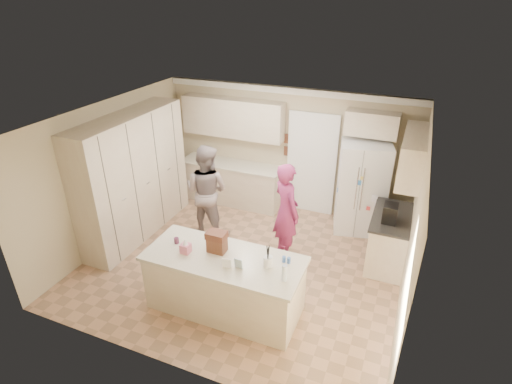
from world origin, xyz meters
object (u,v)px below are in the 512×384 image
at_px(dollhouse_body, 217,245).
at_px(teen_girl, 286,211).
at_px(utensil_crock, 268,262).
at_px(teen_boy, 207,191).
at_px(refrigerator, 362,188).
at_px(coffee_maker, 390,213).
at_px(tissue_box, 186,248).
at_px(island_base, 225,284).

relative_size(dollhouse_body, teen_girl, 0.15).
xyz_separation_m(utensil_crock, teen_boy, (-1.88, 1.72, -0.10)).
relative_size(utensil_crock, teen_girl, 0.08).
xyz_separation_m(utensil_crock, teen_girl, (-0.27, 1.59, -0.12)).
height_order(refrigerator, teen_girl, refrigerator).
distance_m(coffee_maker, dollhouse_body, 2.84).
distance_m(tissue_box, teen_boy, 1.99).
bearing_deg(teen_boy, tissue_box, 112.81).
relative_size(island_base, tissue_box, 15.71).
bearing_deg(teen_girl, coffee_maker, -128.32).
bearing_deg(teen_boy, dollhouse_body, 125.72).
relative_size(coffee_maker, dollhouse_body, 1.15).
relative_size(coffee_maker, tissue_box, 2.14).
relative_size(teen_boy, teen_girl, 1.02).
bearing_deg(tissue_box, dollhouse_body, 26.57).
height_order(coffee_maker, teen_boy, teen_boy).
distance_m(utensil_crock, teen_girl, 1.62).
bearing_deg(dollhouse_body, teen_boy, 122.93).
height_order(dollhouse_body, teen_girl, teen_girl).
height_order(island_base, teen_boy, teen_boy).
bearing_deg(island_base, tissue_box, -169.70).
xyz_separation_m(refrigerator, coffee_maker, (0.61, -1.10, 0.17)).
bearing_deg(island_base, refrigerator, 64.27).
xyz_separation_m(refrigerator, island_base, (-1.44, -3.00, -0.46)).
bearing_deg(coffee_maker, utensil_crock, -127.12).
distance_m(coffee_maker, tissue_box, 3.28).
relative_size(coffee_maker, island_base, 0.14).
relative_size(coffee_maker, teen_boy, 0.17).
height_order(utensil_crock, tissue_box, utensil_crock).
relative_size(island_base, teen_girl, 1.25).
bearing_deg(island_base, teen_girl, 76.80).
xyz_separation_m(tissue_box, teen_boy, (-0.68, 1.87, -0.09)).
distance_m(refrigerator, coffee_maker, 1.26).
height_order(island_base, dollhouse_body, dollhouse_body).
height_order(refrigerator, teen_boy, teen_boy).
xyz_separation_m(coffee_maker, teen_boy, (-3.28, -0.13, -0.17)).
bearing_deg(tissue_box, coffee_maker, 37.57).
bearing_deg(refrigerator, utensil_crock, -117.54).
bearing_deg(coffee_maker, dollhouse_body, -140.71).
distance_m(island_base, teen_girl, 1.74).
distance_m(coffee_maker, teen_girl, 1.70).
distance_m(dollhouse_body, teen_girl, 1.64).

